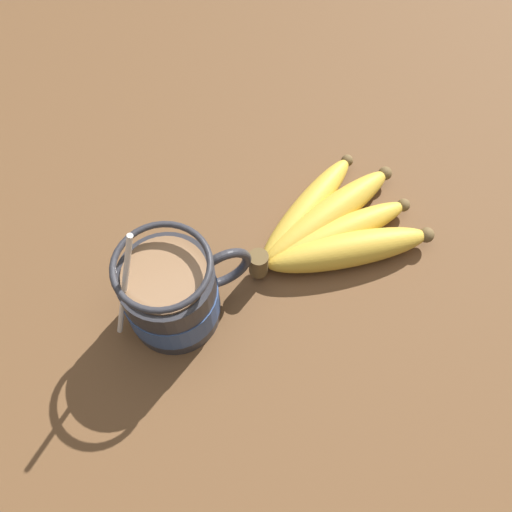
% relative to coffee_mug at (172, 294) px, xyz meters
% --- Properties ---
extents(table, '(1.27, 1.27, 0.03)m').
position_rel_coffee_mug_xyz_m(table, '(0.09, -0.01, -0.06)').
color(table, brown).
rests_on(table, ground).
extents(coffee_mug, '(0.14, 0.09, 0.17)m').
position_rel_coffee_mug_xyz_m(coffee_mug, '(0.00, 0.00, 0.00)').
color(coffee_mug, '#28282D').
rests_on(coffee_mug, table).
extents(banana_bunch, '(0.20, 0.15, 0.04)m').
position_rel_coffee_mug_xyz_m(banana_bunch, '(0.18, 0.01, -0.03)').
color(banana_bunch, brown).
rests_on(banana_bunch, table).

